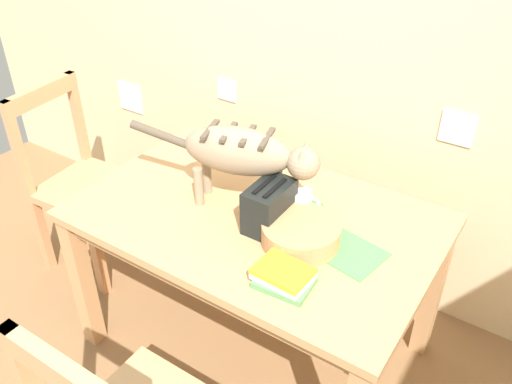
% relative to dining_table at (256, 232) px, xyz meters
% --- Properties ---
extents(wall_rear, '(4.93, 0.11, 2.50)m').
position_rel_dining_table_xyz_m(wall_rear, '(0.02, 0.69, 0.62)').
color(wall_rear, beige).
rests_on(wall_rear, ground_plane).
extents(dining_table, '(1.35, 0.86, 0.72)m').
position_rel_dining_table_xyz_m(dining_table, '(0.00, 0.00, 0.00)').
color(dining_table, tan).
rests_on(dining_table, ground_plane).
extents(cat, '(0.71, 0.26, 0.33)m').
position_rel_dining_table_xyz_m(cat, '(-0.07, 0.03, 0.31)').
color(cat, gray).
rests_on(cat, dining_table).
extents(saucer_bowl, '(0.18, 0.18, 0.03)m').
position_rel_dining_table_xyz_m(saucer_bowl, '(0.14, 0.09, 0.10)').
color(saucer_bowl, green).
rests_on(saucer_bowl, dining_table).
extents(coffee_mug, '(0.12, 0.08, 0.08)m').
position_rel_dining_table_xyz_m(coffee_mug, '(0.15, 0.09, 0.15)').
color(coffee_mug, white).
rests_on(coffee_mug, saucer_bowl).
extents(magazine, '(0.30, 0.24, 0.01)m').
position_rel_dining_table_xyz_m(magazine, '(0.37, -0.01, 0.09)').
color(magazine, '#4FA556').
rests_on(magazine, dining_table).
extents(book_stack, '(0.19, 0.15, 0.06)m').
position_rel_dining_table_xyz_m(book_stack, '(0.28, -0.26, 0.11)').
color(book_stack, '#56955A').
rests_on(book_stack, dining_table).
extents(wicker_basket, '(0.28, 0.28, 0.08)m').
position_rel_dining_table_xyz_m(wicker_basket, '(0.22, -0.06, 0.13)').
color(wicker_basket, tan).
rests_on(wicker_basket, dining_table).
extents(toaster, '(0.12, 0.20, 0.18)m').
position_rel_dining_table_xyz_m(toaster, '(0.08, -0.03, 0.17)').
color(toaster, black).
rests_on(toaster, dining_table).
extents(wooden_chair_far, '(0.45, 0.45, 0.95)m').
position_rel_dining_table_xyz_m(wooden_chair_far, '(-1.05, 0.03, -0.17)').
color(wooden_chair_far, tan).
rests_on(wooden_chair_far, ground_plane).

